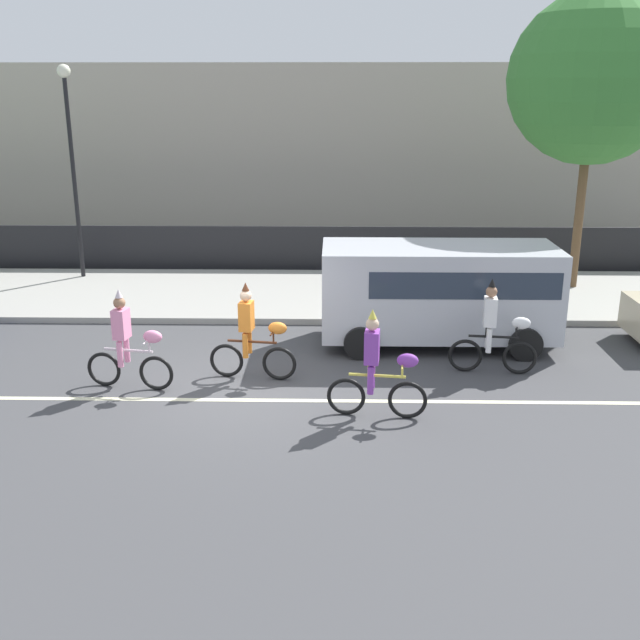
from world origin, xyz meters
TOP-DOWN VIEW (x-y plane):
  - ground_plane at (0.00, 0.00)m, footprint 80.00×80.00m
  - road_centre_line at (0.00, -0.50)m, footprint 36.00×0.14m
  - sidewalk_curb at (0.00, 6.50)m, footprint 60.00×5.00m
  - fence_line at (0.00, 9.40)m, footprint 40.00×0.08m
  - building_backdrop at (1.32, 18.00)m, footprint 28.00×8.00m
  - parade_cyclist_pink at (-2.21, 0.04)m, footprint 1.71×0.53m
  - parade_cyclist_orange at (0.04, 0.58)m, footprint 1.71×0.52m
  - parade_cyclist_purple at (2.34, -1.14)m, footprint 1.72×0.51m
  - parade_cyclist_zebra at (4.73, 0.97)m, footprint 1.72×0.50m
  - parked_van_silver at (3.91, 2.70)m, footprint 5.00×2.22m
  - street_lamp_post at (-5.73, 8.09)m, footprint 0.36×0.36m
  - street_tree_far_corner at (8.17, 7.21)m, footprint 4.35×4.35m

SIDE VIEW (x-z plane):
  - ground_plane at x=0.00m, z-range 0.00..0.00m
  - road_centre_line at x=0.00m, z-range 0.00..0.01m
  - sidewalk_curb at x=0.00m, z-range 0.00..0.15m
  - fence_line at x=0.00m, z-range 0.00..1.40m
  - parade_cyclist_pink at x=-2.21m, z-range -0.12..1.80m
  - parade_cyclist_orange at x=0.04m, z-range -0.12..1.80m
  - parade_cyclist_purple at x=2.34m, z-range -0.12..1.80m
  - parade_cyclist_zebra at x=4.73m, z-range -0.12..1.80m
  - parked_van_silver at x=3.91m, z-range 0.19..2.37m
  - building_backdrop at x=1.32m, z-range 0.00..6.23m
  - street_lamp_post at x=-5.73m, z-range 1.06..6.92m
  - street_tree_far_corner at x=8.17m, z-range 1.79..9.43m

